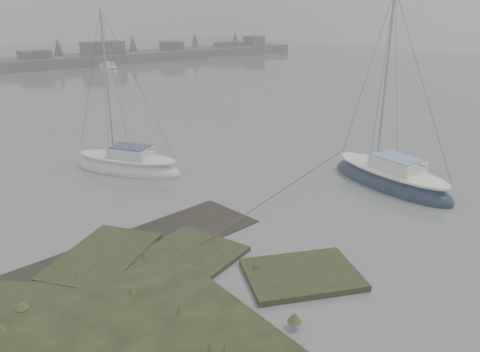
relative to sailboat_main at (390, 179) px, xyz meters
name	(u,v)px	position (x,y,z in m)	size (l,w,h in m)	color
ground	(22,116)	(-9.71, 27.32, -0.30)	(160.00, 160.00, 0.00)	slate
far_shoreline	(142,55)	(17.13, 59.22, 0.55)	(60.00, 8.00, 4.15)	#4C4F51
sailboat_main	(390,179)	(0.00, 0.00, 0.00)	(2.84, 6.96, 9.58)	#131F3B
sailboat_white	(128,166)	(-8.94, 9.84, -0.03)	(4.93, 6.29, 8.67)	white
sailboat_far_b	(108,69)	(7.09, 49.45, -0.06)	(2.04, 5.56, 7.75)	silver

